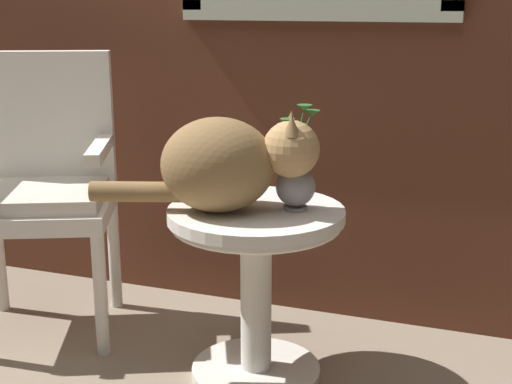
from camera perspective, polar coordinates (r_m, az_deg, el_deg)
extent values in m
cube|color=beige|center=(2.51, 4.72, 14.13)|extent=(0.97, 0.03, 0.07)
cylinder|color=silver|center=(2.33, 0.00, -13.94)|extent=(0.40, 0.40, 0.03)
cylinder|color=silver|center=(2.21, 0.00, -8.16)|extent=(0.09, 0.09, 0.48)
cylinder|color=silver|center=(2.13, 0.00, -1.76)|extent=(0.53, 0.53, 0.03)
torus|color=silver|center=(2.13, 0.00, -2.46)|extent=(0.51, 0.51, 0.02)
cylinder|color=silver|center=(2.42, -12.19, -8.01)|extent=(0.04, 0.04, 0.42)
cylinder|color=silver|center=(2.78, -11.15, -4.89)|extent=(0.04, 0.04, 0.42)
cube|color=silver|center=(2.56, -16.64, -1.38)|extent=(0.60, 0.59, 0.06)
cube|color=beige|center=(2.55, -16.73, -0.20)|extent=(0.55, 0.53, 0.05)
cube|color=silver|center=(2.68, -16.27, 5.41)|extent=(0.45, 0.25, 0.49)
cube|color=silver|center=(2.48, -12.25, 3.36)|extent=(0.20, 0.38, 0.04)
ellipsoid|color=olive|center=(2.06, -3.04, 2.16)|extent=(0.40, 0.36, 0.27)
sphere|color=tan|center=(2.05, 2.81, 3.42)|extent=(0.16, 0.16, 0.16)
cone|color=olive|center=(1.99, 2.84, 5.24)|extent=(0.05, 0.05, 0.06)
cone|color=olive|center=(2.08, 2.82, 5.66)|extent=(0.05, 0.05, 0.06)
cylinder|color=olive|center=(2.12, -9.07, 0.01)|extent=(0.30, 0.15, 0.06)
cylinder|color=#99999E|center=(2.11, 3.12, -1.25)|extent=(0.07, 0.07, 0.01)
ellipsoid|color=#99999E|center=(2.09, 3.15, 0.44)|extent=(0.12, 0.12, 0.12)
cylinder|color=#99999E|center=(2.07, 3.18, 2.49)|extent=(0.06, 0.06, 0.07)
torus|color=#99999E|center=(2.07, 3.19, 3.38)|extent=(0.08, 0.08, 0.01)
cylinder|color=#2D662D|center=(2.06, 2.85, 4.47)|extent=(0.03, 0.02, 0.08)
cone|color=#2D662D|center=(2.05, 2.50, 5.57)|extent=(0.04, 0.04, 0.02)
cylinder|color=#2D662D|center=(2.05, 3.52, 5.01)|extent=(0.03, 0.01, 0.12)
cone|color=#2D662D|center=(2.04, 3.86, 6.66)|extent=(0.04, 0.04, 0.02)
cylinder|color=#2D662D|center=(2.06, 3.83, 4.80)|extent=(0.04, 0.03, 0.11)
cone|color=#2D662D|center=(2.06, 4.48, 6.23)|extent=(0.04, 0.04, 0.02)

